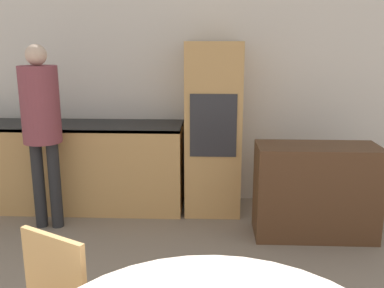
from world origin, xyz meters
TOP-DOWN VIEW (x-y plane):
  - wall_back at (0.00, 4.74)m, footprint 7.17×0.05m
  - kitchen_counter at (-1.43, 4.39)m, footprint 2.62×0.60m
  - oven_unit at (0.20, 4.40)m, footprint 0.55×0.59m
  - sideboard at (1.11, 3.81)m, footprint 1.06×0.45m
  - person_standing at (-1.35, 3.88)m, footprint 0.34×0.34m

SIDE VIEW (x-z plane):
  - sideboard at x=1.11m, z-range 0.00..0.84m
  - kitchen_counter at x=-1.43m, z-range 0.01..0.91m
  - oven_unit at x=0.20m, z-range 0.00..1.72m
  - person_standing at x=-1.35m, z-range 0.21..1.91m
  - wall_back at x=0.00m, z-range 0.00..2.60m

